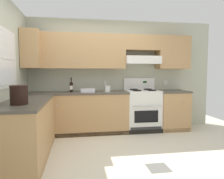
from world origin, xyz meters
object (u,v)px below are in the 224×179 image
Objects in this scene: stove at (142,110)px; bowl at (88,91)px; wine_bottle at (71,86)px; bucket at (19,95)px; paper_towel_roll at (108,89)px.

stove is 4.02× the size of bowl.
wine_bottle is at bearing 179.14° from stove.
bowl is (0.35, -0.08, -0.10)m from wine_bottle.
bowl is at bearing -13.76° from wine_bottle.
stove is at bearing -0.86° from wine_bottle.
wine_bottle reaches higher than stove.
bucket is (-2.24, -1.71, 0.57)m from stove.
paper_towel_roll is at bearing -2.73° from wine_bottle.
bowl is (-1.25, -0.06, 0.46)m from stove.
wine_bottle is 2.38× the size of paper_towel_roll.
bucket is at bearing -130.10° from paper_towel_roll.
wine_bottle is at bearing 177.27° from paper_towel_roll.
stove is 1.69m from wine_bottle.
bowl is 2.27× the size of paper_towel_roll.
stove is 4.69× the size of bucket.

